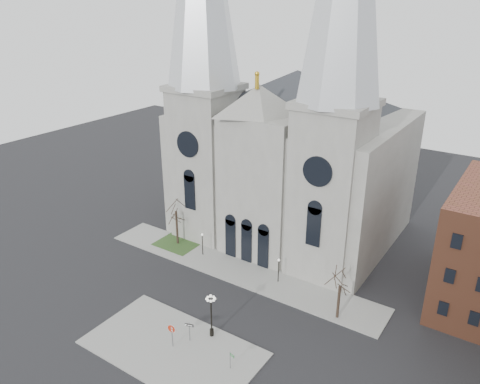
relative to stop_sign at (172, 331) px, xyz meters
The scene contains 13 objects.
ground 6.01m from the stop_sign, 120.92° to the left, with size 160.00×160.00×0.00m, color black.
sidewalk_near 2.00m from the stop_sign, 57.57° to the right, with size 18.00×10.00×0.14m, color gray.
sidewalk_far 16.23m from the stop_sign, 100.38° to the left, with size 40.00×6.00×0.14m, color gray.
grass_patch 21.93m from the stop_sign, 129.53° to the left, with size 6.00×5.00×0.18m, color #26421C.
cathedral 32.34m from the stop_sign, 95.98° to the left, with size 33.00×26.66×54.00m.
tree_left 22.13m from the stop_sign, 129.53° to the left, with size 3.20×3.20×7.50m.
tree_right 18.54m from the stop_sign, 48.86° to the left, with size 3.20×3.20×6.00m.
ped_lamp_left 18.62m from the stop_sign, 118.57° to the left, with size 0.32×0.32×3.26m.
ped_lamp_right 16.64m from the stop_sign, 79.27° to the left, with size 0.32×0.32×3.26m.
stop_sign is the anchor object (origin of this frame).
globe_lamp 4.44m from the stop_sign, 57.17° to the left, with size 1.24×1.24×5.14m.
one_way_sign 1.93m from the stop_sign, 62.45° to the left, with size 0.94×0.33×2.22m.
street_name_sign 6.80m from the stop_sign, ahead, with size 0.61×0.17×1.94m.
Camera 1 is at (29.84, -32.68, 33.21)m, focal length 35.00 mm.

